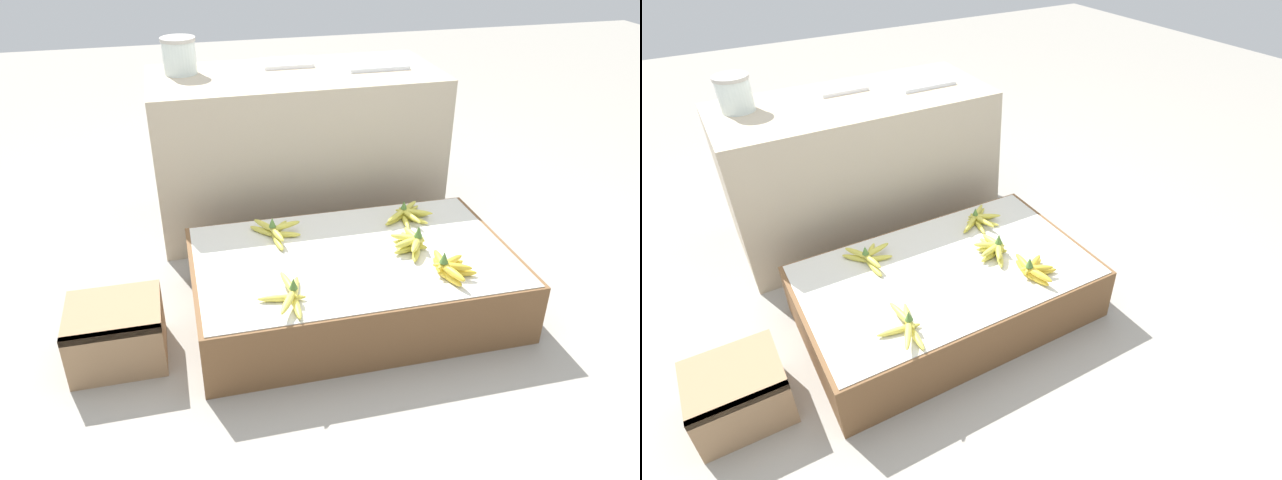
# 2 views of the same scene
# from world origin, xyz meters

# --- Properties ---
(ground_plane) EXTENTS (10.00, 10.00, 0.00)m
(ground_plane) POSITION_xyz_m (0.00, 0.00, 0.00)
(ground_plane) COLOR gray
(display_platform) EXTENTS (1.22, 0.75, 0.25)m
(display_platform) POSITION_xyz_m (0.00, 0.00, 0.12)
(display_platform) COLOR brown
(display_platform) RESTS_ON ground_plane
(back_vendor_table) EXTENTS (1.32, 0.60, 0.73)m
(back_vendor_table) POSITION_xyz_m (-0.04, 0.84, 0.36)
(back_vendor_table) COLOR tan
(back_vendor_table) RESTS_ON ground_plane
(wooden_crate) EXTENTS (0.32, 0.29, 0.21)m
(wooden_crate) POSITION_xyz_m (-0.88, -0.08, 0.11)
(wooden_crate) COLOR #997551
(wooden_crate) RESTS_ON ground_plane
(banana_bunch_front_left) EXTENTS (0.17, 0.25, 0.09)m
(banana_bunch_front_left) POSITION_xyz_m (-0.29, -0.24, 0.27)
(banana_bunch_front_left) COLOR #DBCC4C
(banana_bunch_front_left) RESTS_ON display_platform
(banana_bunch_front_midleft) EXTENTS (0.16, 0.22, 0.10)m
(banana_bunch_front_midleft) POSITION_xyz_m (0.29, -0.21, 0.28)
(banana_bunch_front_midleft) COLOR gold
(banana_bunch_front_midleft) RESTS_ON display_platform
(banana_bunch_middle_midleft) EXTENTS (0.15, 0.23, 0.10)m
(banana_bunch_middle_midleft) POSITION_xyz_m (0.23, -0.01, 0.28)
(banana_bunch_middle_midleft) COLOR gold
(banana_bunch_middle_midleft) RESTS_ON display_platform
(banana_bunch_back_left) EXTENTS (0.21, 0.24, 0.09)m
(banana_bunch_back_left) POSITION_xyz_m (-0.26, 0.21, 0.27)
(banana_bunch_back_left) COLOR gold
(banana_bunch_back_left) RESTS_ON display_platform
(banana_bunch_back_midleft) EXTENTS (0.22, 0.20, 0.08)m
(banana_bunch_back_midleft) POSITION_xyz_m (0.30, 0.23, 0.27)
(banana_bunch_back_midleft) COLOR gold
(banana_bunch_back_midleft) RESTS_ON display_platform
(glass_jar) EXTENTS (0.16, 0.16, 0.16)m
(glass_jar) POSITION_xyz_m (-0.54, 0.94, 0.81)
(glass_jar) COLOR silver
(glass_jar) RESTS_ON back_vendor_table
(foam_tray_white) EXTENTS (0.23, 0.17, 0.02)m
(foam_tray_white) POSITION_xyz_m (-0.05, 0.99, 0.74)
(foam_tray_white) COLOR white
(foam_tray_white) RESTS_ON back_vendor_table
(foam_tray_dark) EXTENTS (0.28, 0.22, 0.02)m
(foam_tray_dark) POSITION_xyz_m (0.34, 0.87, 0.74)
(foam_tray_dark) COLOR white
(foam_tray_dark) RESTS_ON back_vendor_table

